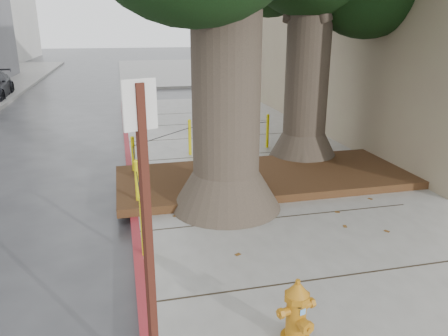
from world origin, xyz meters
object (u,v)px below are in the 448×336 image
at_px(fire_hydrant, 297,312).
at_px(car_red, 353,78).
at_px(signpost, 147,229).
at_px(car_silver, 291,80).

bearing_deg(fire_hydrant, car_red, 44.96).
height_order(signpost, car_silver, signpost).
xyz_separation_m(car_silver, car_red, (4.17, 0.87, -0.07)).
height_order(fire_hydrant, signpost, signpost).
relative_size(fire_hydrant, car_silver, 0.21).
height_order(signpost, car_red, signpost).
bearing_deg(fire_hydrant, signpost, 174.64).
relative_size(fire_hydrant, car_red, 0.23).
relative_size(fire_hydrant, signpost, 0.26).
height_order(car_silver, car_red, car_silver).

